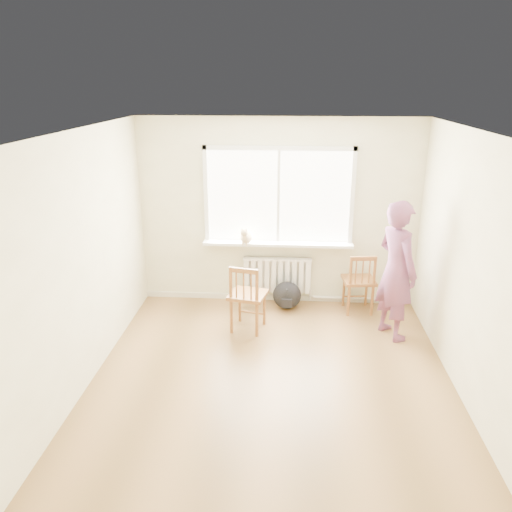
% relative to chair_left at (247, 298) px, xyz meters
% --- Properties ---
extents(floor, '(4.50, 4.50, 0.00)m').
position_rel_chair_left_xyz_m(floor, '(0.37, -1.23, -0.47)').
color(floor, olive).
rests_on(floor, ground).
extents(ceiling, '(4.50, 4.50, 0.00)m').
position_rel_chair_left_xyz_m(ceiling, '(0.37, -1.23, 2.23)').
color(ceiling, white).
rests_on(ceiling, back_wall).
extents(back_wall, '(4.00, 0.01, 2.70)m').
position_rel_chair_left_xyz_m(back_wall, '(0.37, 1.02, 0.88)').
color(back_wall, beige).
rests_on(back_wall, ground).
extents(window, '(2.12, 0.05, 1.42)m').
position_rel_chair_left_xyz_m(window, '(0.37, 0.99, 1.19)').
color(window, white).
rests_on(window, back_wall).
extents(windowsill, '(2.15, 0.22, 0.04)m').
position_rel_chair_left_xyz_m(windowsill, '(0.37, 0.91, 0.46)').
color(windowsill, white).
rests_on(windowsill, back_wall).
extents(radiator, '(1.00, 0.12, 0.55)m').
position_rel_chair_left_xyz_m(radiator, '(0.37, 0.92, -0.03)').
color(radiator, white).
rests_on(radiator, back_wall).
extents(heating_pipe, '(1.40, 0.04, 0.04)m').
position_rel_chair_left_xyz_m(heating_pipe, '(1.62, 0.96, -0.39)').
color(heating_pipe, silver).
rests_on(heating_pipe, back_wall).
extents(baseboard, '(4.00, 0.03, 0.08)m').
position_rel_chair_left_xyz_m(baseboard, '(0.37, 1.00, -0.43)').
color(baseboard, beige).
rests_on(baseboard, ground).
extents(chair_left, '(0.54, 0.53, 0.93)m').
position_rel_chair_left_xyz_m(chair_left, '(0.00, 0.00, 0.00)').
color(chair_left, '#9C652D').
rests_on(chair_left, floor).
extents(chair_right, '(0.48, 0.46, 0.89)m').
position_rel_chair_left_xyz_m(chair_right, '(1.54, 0.67, -0.02)').
color(chair_right, '#9C652D').
rests_on(chair_right, floor).
extents(person, '(0.68, 0.78, 1.80)m').
position_rel_chair_left_xyz_m(person, '(1.89, 0.01, 0.43)').
color(person, '#CC446E').
rests_on(person, floor).
extents(cat, '(0.21, 0.40, 0.27)m').
position_rel_chair_left_xyz_m(cat, '(-0.08, 0.82, 0.59)').
color(cat, beige).
rests_on(cat, windowsill).
extents(backpack, '(0.49, 0.43, 0.41)m').
position_rel_chair_left_xyz_m(backpack, '(0.52, 0.72, -0.26)').
color(backpack, black).
rests_on(backpack, floor).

